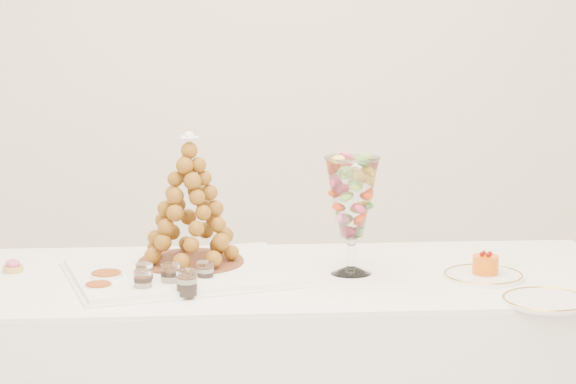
{
  "coord_description": "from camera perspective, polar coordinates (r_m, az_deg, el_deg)",
  "views": [
    {
      "loc": [
        -0.02,
        -3.08,
        1.61
      ],
      "look_at": [
        0.05,
        0.22,
        0.98
      ],
      "focal_mm": 70.0,
      "sensor_mm": 36.0,
      "label": 1
    }
  ],
  "objects": [
    {
      "name": "lace_tray",
      "position": [
        3.35,
        -5.24,
        -4.05
      ],
      "size": [
        0.76,
        0.66,
        0.02
      ],
      "primitive_type": "cube",
      "rotation": [
        0.0,
        0.0,
        0.31
      ],
      "color": "white",
      "rests_on": "buffet_table"
    },
    {
      "name": "croquembouche",
      "position": [
        3.37,
        -5.0,
        -0.38
      ],
      "size": [
        0.32,
        0.32,
        0.4
      ],
      "rotation": [
        0.0,
        0.0,
        0.12
      ],
      "color": "brown",
      "rests_on": "lace_tray"
    },
    {
      "name": "verrine_b",
      "position": [
        3.2,
        -6.0,
        -4.29
      ],
      "size": [
        0.07,
        0.07,
        0.07
      ],
      "primitive_type": "cylinder",
      "rotation": [
        0.0,
        0.0,
        -0.33
      ],
      "color": "white",
      "rests_on": "buffet_table"
    },
    {
      "name": "ramekin_back",
      "position": [
        3.29,
        -9.2,
        -4.36
      ],
      "size": [
        0.1,
        0.1,
        0.03
      ],
      "primitive_type": "cylinder",
      "color": "white",
      "rests_on": "buffet_table"
    },
    {
      "name": "cake_plate",
      "position": [
        3.36,
        9.89,
        -4.22
      ],
      "size": [
        0.24,
        0.24,
        0.01
      ],
      "primitive_type": "cylinder",
      "color": "white",
      "rests_on": "buffet_table"
    },
    {
      "name": "verrine_e",
      "position": [
        3.11,
        -5.16,
        -4.67
      ],
      "size": [
        0.07,
        0.07,
        0.08
      ],
      "primitive_type": "cylinder",
      "rotation": [
        0.0,
        0.0,
        -0.17
      ],
      "color": "white",
      "rests_on": "buffet_table"
    },
    {
      "name": "verrine_a",
      "position": [
        3.24,
        -7.3,
        -4.2
      ],
      "size": [
        0.05,
        0.05,
        0.07
      ],
      "primitive_type": "cylinder",
      "rotation": [
        0.0,
        0.0,
        0.01
      ],
      "color": "white",
      "rests_on": "buffet_table"
    },
    {
      "name": "macaron_vase",
      "position": [
        3.31,
        3.26,
        -0.34
      ],
      "size": [
        0.16,
        0.16,
        0.35
      ],
      "color": "white",
      "rests_on": "buffet_table"
    },
    {
      "name": "verrine_c",
      "position": [
        3.24,
        -4.22,
        -4.12
      ],
      "size": [
        0.06,
        0.06,
        0.07
      ],
      "primitive_type": "cylinder",
      "rotation": [
        0.0,
        0.0,
        0.19
      ],
      "color": "white",
      "rests_on": "buffet_table"
    },
    {
      "name": "verrine_d",
      "position": [
        3.16,
        -7.38,
        -4.58
      ],
      "size": [
        0.05,
        0.05,
        0.07
      ],
      "primitive_type": "cylinder",
      "rotation": [
        0.0,
        0.0,
        0.03
      ],
      "color": "white",
      "rests_on": "buffet_table"
    },
    {
      "name": "pink_tart",
      "position": [
        3.47,
        -13.8,
        -3.7
      ],
      "size": [
        0.06,
        0.06,
        0.04
      ],
      "color": "tan",
      "rests_on": "buffet_table"
    },
    {
      "name": "spare_plate",
      "position": [
        3.14,
        12.98,
        -5.4
      ],
      "size": [
        0.24,
        0.24,
        0.01
      ],
      "primitive_type": "cylinder",
      "color": "white",
      "rests_on": "buffet_table"
    },
    {
      "name": "ramekin_front",
      "position": [
        3.19,
        -9.6,
        -4.88
      ],
      "size": [
        0.08,
        0.08,
        0.03
      ],
      "primitive_type": "cylinder",
      "color": "white",
      "rests_on": "buffet_table"
    },
    {
      "name": "mousse_cake",
      "position": [
        3.36,
        10.0,
        -3.64
      ],
      "size": [
        0.08,
        0.08,
        0.07
      ],
      "color": "orange",
      "rests_on": "cake_plate"
    }
  ]
}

